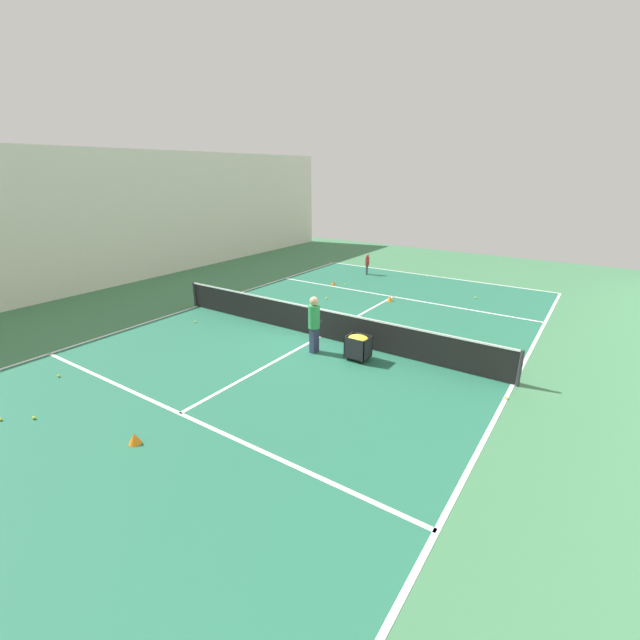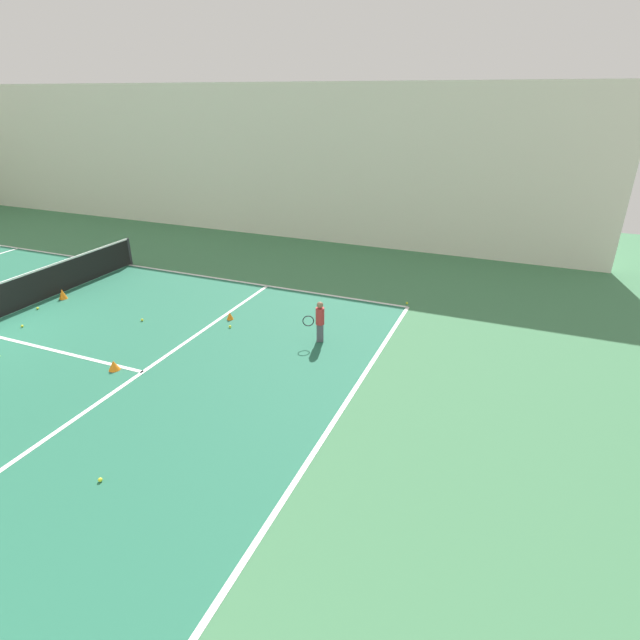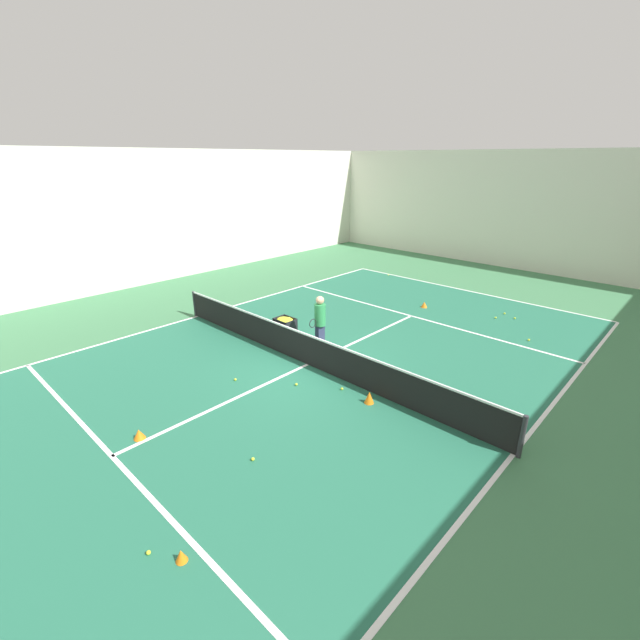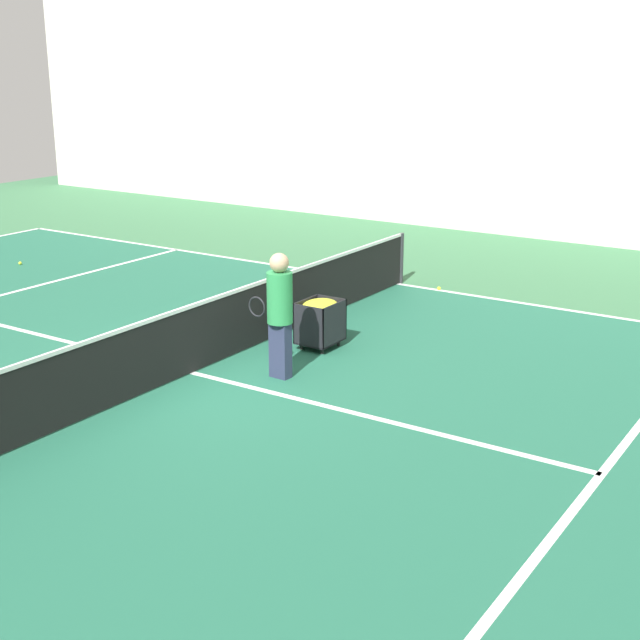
% 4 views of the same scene
% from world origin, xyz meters
% --- Properties ---
extents(ground_plane, '(35.46, 35.46, 0.00)m').
position_xyz_m(ground_plane, '(0.00, 0.00, 0.00)').
color(ground_plane, '#3D754C').
extents(court_playing_area, '(11.72, 20.28, 0.00)m').
position_xyz_m(court_playing_area, '(0.00, 0.00, 0.00)').
color(court_playing_area, '#23664C').
rests_on(court_playing_area, ground).
extents(line_baseline_far, '(11.72, 0.10, 0.00)m').
position_xyz_m(line_baseline_far, '(0.00, 10.14, 0.01)').
color(line_baseline_far, white).
rests_on(line_baseline_far, ground).
extents(line_sideline_left, '(0.10, 20.28, 0.00)m').
position_xyz_m(line_sideline_left, '(-5.86, 0.00, 0.01)').
color(line_sideline_left, white).
rests_on(line_sideline_left, ground).
extents(line_sideline_right, '(0.10, 20.28, 0.00)m').
position_xyz_m(line_sideline_right, '(5.86, 0.00, 0.01)').
color(line_sideline_right, white).
rests_on(line_sideline_right, ground).
extents(line_service_near, '(11.72, 0.10, 0.00)m').
position_xyz_m(line_service_near, '(0.00, -5.58, 0.01)').
color(line_service_near, white).
rests_on(line_service_near, ground).
extents(line_service_far, '(11.72, 0.10, 0.00)m').
position_xyz_m(line_service_far, '(0.00, 5.58, 0.01)').
color(line_service_far, white).
rests_on(line_service_far, ground).
extents(line_centre_service, '(0.10, 11.16, 0.00)m').
position_xyz_m(line_centre_service, '(0.00, 0.00, 0.01)').
color(line_centre_service, white).
rests_on(line_centre_service, ground).
extents(hall_enclosure_left, '(0.15, 31.76, 6.02)m').
position_xyz_m(hall_enclosure_left, '(-11.52, 0.00, 3.01)').
color(hall_enclosure_left, silver).
rests_on(hall_enclosure_left, ground).
extents(hall_enclosure_far, '(22.89, 0.15, 6.02)m').
position_xyz_m(hall_enclosure_far, '(0.00, 15.80, 3.01)').
color(hall_enclosure_far, silver).
rests_on(hall_enclosure_far, ground).
extents(tennis_net, '(12.02, 0.10, 0.96)m').
position_xyz_m(tennis_net, '(0.00, 0.00, 0.50)').
color(tennis_net, '#2D2D33').
rests_on(tennis_net, ground).
extents(coach_at_net, '(0.36, 0.67, 1.71)m').
position_xyz_m(coach_at_net, '(-0.54, 1.10, 0.98)').
color(coach_at_net, '#2D3351').
rests_on(coach_at_net, ground).
extents(ball_cart, '(0.64, 0.52, 0.73)m').
position_xyz_m(ball_cart, '(-1.88, 0.86, 0.52)').
color(ball_cart, black).
rests_on(ball_cart, ground).
extents(training_cone_0, '(0.25, 0.25, 0.22)m').
position_xyz_m(training_cone_0, '(-0.16, -4.93, 0.11)').
color(training_cone_0, orange).
rests_on(training_cone_0, ground).
extents(training_cone_1, '(0.25, 0.25, 0.23)m').
position_xyz_m(training_cone_1, '(-0.16, 6.79, 0.12)').
color(training_cone_1, orange).
rests_on(training_cone_1, ground).
extents(training_cone_2, '(0.18, 0.18, 0.21)m').
position_xyz_m(training_cone_2, '(3.18, -5.85, 0.11)').
color(training_cone_2, orange).
rests_on(training_cone_2, ground).
extents(training_cone_3, '(0.24, 0.24, 0.30)m').
position_xyz_m(training_cone_3, '(2.55, -0.43, 0.15)').
color(training_cone_3, orange).
rests_on(training_cone_3, ground).
extents(tennis_ball_0, '(0.07, 0.07, 0.07)m').
position_xyz_m(tennis_ball_0, '(2.98, 7.93, 0.04)').
color(tennis_ball_0, yellow).
rests_on(tennis_ball_0, ground).
extents(tennis_ball_1, '(0.07, 0.07, 0.07)m').
position_xyz_m(tennis_ball_1, '(2.17, -3.72, 0.04)').
color(tennis_ball_1, yellow).
rests_on(tennis_ball_1, ground).
extents(tennis_ball_3, '(0.07, 0.07, 0.07)m').
position_xyz_m(tennis_ball_3, '(0.65, -1.06, 0.04)').
color(tennis_ball_3, yellow).
rests_on(tennis_ball_3, ground).
extents(tennis_ball_4, '(0.07, 0.07, 0.07)m').
position_xyz_m(tennis_ball_4, '(2.50, 8.19, 0.04)').
color(tennis_ball_4, yellow).
rests_on(tennis_ball_4, ground).
extents(tennis_ball_5, '(0.07, 0.07, 0.07)m').
position_xyz_m(tennis_ball_5, '(-5.87, 0.86, 0.04)').
color(tennis_ball_5, yellow).
rests_on(tennis_ball_5, ground).
extents(tennis_ball_7, '(0.07, 0.07, 0.07)m').
position_xyz_m(tennis_ball_7, '(-4.04, 9.93, 0.04)').
color(tennis_ball_7, yellow).
rests_on(tennis_ball_7, ground).
extents(tennis_ball_8, '(0.07, 0.07, 0.07)m').
position_xyz_m(tennis_ball_8, '(2.71, -6.14, 0.04)').
color(tennis_ball_8, yellow).
rests_on(tennis_ball_8, ground).
extents(tennis_ball_9, '(0.07, 0.07, 0.07)m').
position_xyz_m(tennis_ball_9, '(4.41, 1.35, 0.04)').
color(tennis_ball_9, yellow).
rests_on(tennis_ball_9, ground).
extents(tennis_ball_10, '(0.07, 0.07, 0.07)m').
position_xyz_m(tennis_ball_10, '(-0.74, -2.01, 0.04)').
color(tennis_ball_10, yellow).
rests_on(tennis_ball_10, ground).
extents(tennis_ball_11, '(0.07, 0.07, 0.07)m').
position_xyz_m(tennis_ball_11, '(1.67, -0.41, 0.04)').
color(tennis_ball_11, yellow).
rests_on(tennis_ball_11, ground).
extents(tennis_ball_12, '(0.07, 0.07, 0.07)m').
position_xyz_m(tennis_ball_12, '(4.07, 6.18, 0.04)').
color(tennis_ball_12, yellow).
rests_on(tennis_ball_12, ground).
extents(tennis_ball_13, '(0.07, 0.07, 0.07)m').
position_xyz_m(tennis_ball_13, '(2.44, 7.49, 0.04)').
color(tennis_ball_13, yellow).
rests_on(tennis_ball_13, ground).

